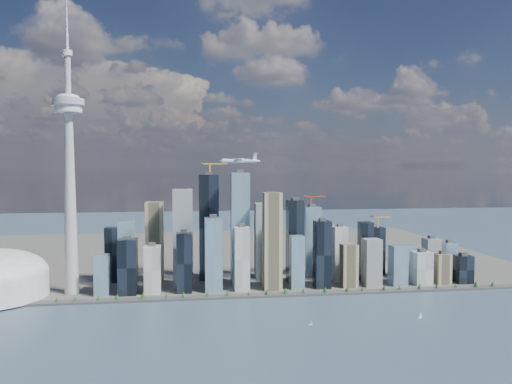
{
  "coord_description": "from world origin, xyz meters",
  "views": [
    {
      "loc": [
        -86.89,
        -640.4,
        238.93
      ],
      "look_at": [
        37.65,
        260.0,
        191.29
      ],
      "focal_mm": 35.0,
      "sensor_mm": 36.0,
      "label": 1
    }
  ],
  "objects": [
    {
      "name": "ground",
      "position": [
        0.0,
        0.0,
        0.0
      ],
      "size": [
        4000.0,
        4000.0,
        0.0
      ],
      "primitive_type": "plane",
      "color": "#374B61",
      "rests_on": "ground"
    },
    {
      "name": "seawall",
      "position": [
        0.0,
        250.0,
        2.0
      ],
      "size": [
        1100.0,
        22.0,
        4.0
      ],
      "primitive_type": "cube",
      "color": "#383838",
      "rests_on": "ground"
    },
    {
      "name": "land",
      "position": [
        0.0,
        700.0,
        1.5
      ],
      "size": [
        1400.0,
        900.0,
        3.0
      ],
      "primitive_type": "cube",
      "color": "#4C4C47",
      "rests_on": "ground"
    },
    {
      "name": "shoreline_trees",
      "position": [
        0.0,
        250.0,
        8.78
      ],
      "size": [
        960.53,
        7.2,
        8.8
      ],
      "color": "#3F2D1E",
      "rests_on": "seawall"
    },
    {
      "name": "skyscraper_cluster",
      "position": [
        59.62,
        336.82,
        75.48
      ],
      "size": [
        736.0,
        142.0,
        244.21
      ],
      "color": "black",
      "rests_on": "land"
    },
    {
      "name": "needle_tower",
      "position": [
        -300.0,
        310.0,
        235.84
      ],
      "size": [
        56.0,
        56.0,
        550.5
      ],
      "color": "#ABABA5",
      "rests_on": "land"
    },
    {
      "name": "airplane",
      "position": [
        2.49,
        210.64,
        248.38
      ],
      "size": [
        71.22,
        63.03,
        17.35
      ],
      "rotation": [
        0.0,
        0.0,
        0.09
      ],
      "color": "silver",
      "rests_on": "ground"
    },
    {
      "name": "sailboat_west",
      "position": [
        95.31,
        77.63,
        2.61
      ],
      "size": [
        5.86,
        2.82,
        8.13
      ],
      "rotation": [
        0.0,
        0.0,
        -0.26
      ],
      "color": "white",
      "rests_on": "ground"
    },
    {
      "name": "sailboat_east",
      "position": [
        274.99,
        89.03,
        3.28
      ],
      "size": [
        7.39,
        3.41,
        10.24
      ],
      "rotation": [
        0.0,
        0.0,
        0.24
      ],
      "color": "white",
      "rests_on": "ground"
    }
  ]
}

